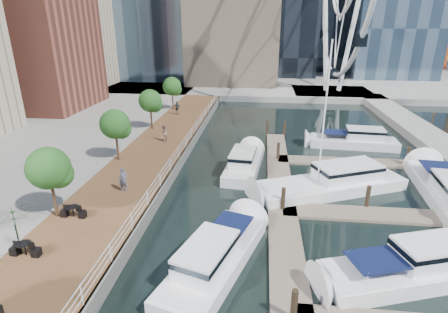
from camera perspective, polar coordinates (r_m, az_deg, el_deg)
ground at (r=18.86m, az=0.93°, el=-20.39°), size 520.00×520.00×0.00m
boardwalk at (r=33.12m, az=-12.22°, el=-0.82°), size 6.00×60.00×1.00m
seawall at (r=32.31m, az=-7.16°, el=-1.05°), size 0.25×60.00×1.00m
land_far at (r=116.76m, az=5.84°, el=14.78°), size 200.00×114.00×1.00m
pier at (r=68.41m, az=17.18°, el=9.81°), size 14.00×12.00×1.00m
railing at (r=31.97m, az=-7.42°, el=0.67°), size 0.10×60.00×1.05m
floating_docks at (r=27.73m, az=19.71°, el=-6.02°), size 16.00×34.00×2.60m
street_trees at (r=31.92m, az=-17.40°, el=5.05°), size 2.60×42.60×4.60m
cafe_tables at (r=20.14m, az=-32.05°, el=-16.11°), size 2.50×13.70×0.74m
yacht_foreground at (r=21.52m, az=28.00°, el=-17.28°), size 10.63×5.76×2.15m
pedestrian_near at (r=26.31m, az=-16.15°, el=-3.66°), size 0.71×0.52×1.80m
pedestrian_mid at (r=36.60m, az=-9.81°, el=3.78°), size 0.70×0.90×1.83m
pedestrian_far at (r=47.86m, az=-7.64°, el=7.87°), size 1.09×0.53×1.79m
moored_yachts at (r=28.75m, az=17.72°, el=-5.89°), size 21.65×32.47×11.50m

